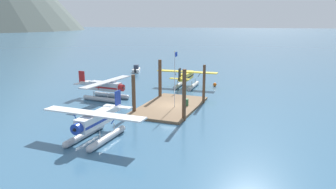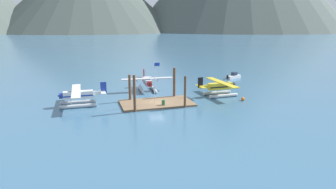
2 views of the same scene
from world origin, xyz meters
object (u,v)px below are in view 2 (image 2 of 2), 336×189
at_px(fuel_drum, 163,102).
at_px(boat_white_open_east, 234,76).
at_px(mooring_buoy, 243,99).
at_px(seaplane_yellow_stbd_fwd, 220,88).
at_px(flagpole, 155,78).
at_px(seaplane_silver_bow_centre, 147,83).
at_px(seaplane_white_port_fwd, 78,97).

distance_m(fuel_drum, boat_white_open_east, 31.05).
bearing_deg(mooring_buoy, seaplane_yellow_stbd_fwd, 118.17).
bearing_deg(flagpole, seaplane_silver_bow_centre, 84.42).
xyz_separation_m(flagpole, seaplane_yellow_stbd_fwd, (13.42, 2.83, -3.06)).
height_order(seaplane_white_port_fwd, boat_white_open_east, seaplane_white_port_fwd).
height_order(seaplane_white_port_fwd, seaplane_silver_bow_centre, same).
bearing_deg(flagpole, seaplane_white_port_fwd, 164.77).
xyz_separation_m(mooring_buoy, seaplane_yellow_stbd_fwd, (-2.34, 4.38, 1.26)).
distance_m(flagpole, seaplane_silver_bow_centre, 11.40).
bearing_deg(flagpole, mooring_buoy, -5.59).
bearing_deg(seaplane_silver_bow_centre, fuel_drum, -89.86).
height_order(flagpole, boat_white_open_east, flagpole).
height_order(fuel_drum, seaplane_white_port_fwd, seaplane_white_port_fwd).
relative_size(flagpole, boat_white_open_east, 1.53).
height_order(flagpole, seaplane_white_port_fwd, flagpole).
xyz_separation_m(seaplane_white_port_fwd, seaplane_silver_bow_centre, (13.44, 7.56, 0.00)).
xyz_separation_m(flagpole, boat_white_open_east, (25.10, 18.52, -4.15)).
distance_m(seaplane_silver_bow_centre, boat_white_open_east, 25.23).
relative_size(seaplane_silver_bow_centre, boat_white_open_east, 2.26).
distance_m(seaplane_white_port_fwd, boat_white_open_east, 40.44).
bearing_deg(seaplane_yellow_stbd_fwd, mooring_buoy, -61.83).
xyz_separation_m(mooring_buoy, boat_white_open_east, (9.34, 20.06, 0.17)).
bearing_deg(mooring_buoy, seaplane_silver_bow_centre, 139.69).
relative_size(seaplane_yellow_stbd_fwd, boat_white_open_east, 2.26).
bearing_deg(seaplane_white_port_fwd, flagpole, -15.23).
xyz_separation_m(fuel_drum, seaplane_yellow_stbd_fwd, (12.33, 4.00, 0.84)).
relative_size(mooring_buoy, seaplane_white_port_fwd, 0.06).
relative_size(flagpole, seaplane_white_port_fwd, 0.68).
bearing_deg(boat_white_open_east, seaplane_silver_bow_centre, -162.47).
xyz_separation_m(fuel_drum, seaplane_silver_bow_centre, (-0.03, 12.10, 0.84)).
bearing_deg(boat_white_open_east, seaplane_white_port_fwd, -157.99).
relative_size(fuel_drum, seaplane_silver_bow_centre, 0.08).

